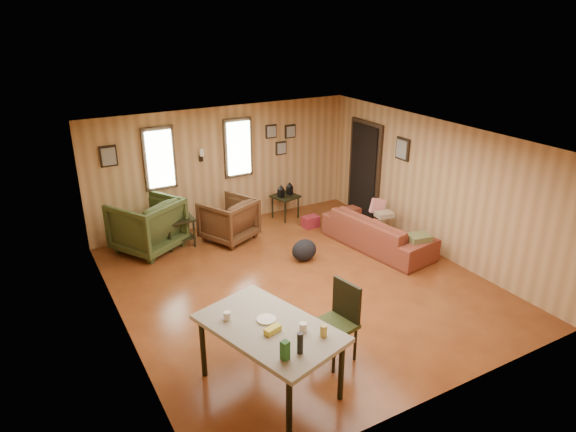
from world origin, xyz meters
name	(u,v)px	position (x,y,z in m)	size (l,w,h in m)	color
room	(301,208)	(0.17, 0.27, 1.21)	(5.54, 6.04, 2.44)	brown
sofa	(378,226)	(1.95, 0.48, 0.42)	(2.17, 0.63, 0.85)	brown
recliner_brown	(228,217)	(-0.31, 2.17, 0.45)	(0.87, 0.82, 0.90)	#472A15
recliner_green	(147,223)	(-1.77, 2.47, 0.54)	(1.05, 0.98, 1.08)	#343F1C
end_table	(179,226)	(-1.23, 2.37, 0.39)	(0.55, 0.50, 0.69)	black
side_table	(285,195)	(1.17, 2.58, 0.53)	(0.59, 0.59, 0.77)	black
cooler	(311,222)	(1.37, 1.90, 0.12)	(0.34, 0.25, 0.23)	maroon
backpack	(304,250)	(0.49, 0.69, 0.20)	(0.55, 0.49, 0.39)	black
sofa_pillows	(399,223)	(2.26, 0.28, 0.50)	(0.61, 1.65, 0.34)	brown
dining_table	(270,332)	(-1.54, -1.92, 0.77)	(1.42, 1.87, 1.09)	gray
dining_chair	(339,317)	(-0.52, -1.83, 0.58)	(0.55, 0.55, 1.04)	#343F1C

